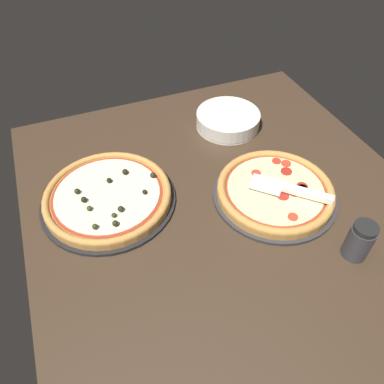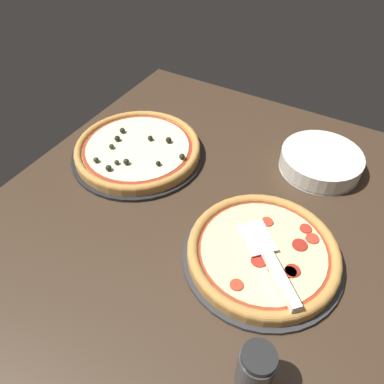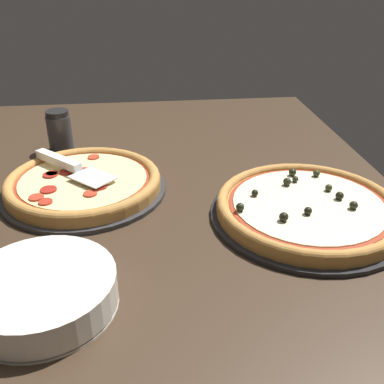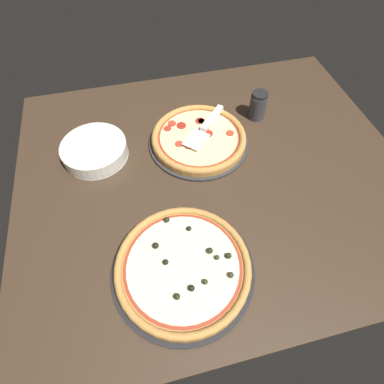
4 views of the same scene
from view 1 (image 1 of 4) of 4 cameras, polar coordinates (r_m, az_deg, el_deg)
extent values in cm
cube|color=#38281C|center=(111.64, 6.26, -3.95)|extent=(136.33, 116.29, 3.60)
cylinder|color=#2D2D30|center=(116.74, 12.40, -0.48)|extent=(37.48, 37.48, 1.00)
cylinder|color=#B77F3D|center=(115.66, 12.52, 0.05)|extent=(35.23, 35.23, 2.07)
torus|color=#B77F3D|center=(114.94, 12.60, 0.41)|extent=(35.23, 35.23, 2.51)
cylinder|color=maroon|center=(114.89, 12.60, 0.43)|extent=(30.63, 30.63, 0.15)
cylinder|color=beige|center=(114.80, 12.61, 0.48)|extent=(28.89, 28.89, 0.40)
cylinder|color=#B73823|center=(123.51, 14.15, 4.25)|extent=(3.12, 3.12, 0.40)
cylinder|color=#B73823|center=(107.80, 15.13, -3.67)|extent=(2.87, 2.87, 0.40)
cylinder|color=maroon|center=(115.47, 9.66, 1.66)|extent=(2.97, 2.97, 0.40)
cylinder|color=maroon|center=(112.72, 13.69, -0.54)|extent=(3.62, 3.62, 0.40)
cylinder|color=#AD2D1E|center=(123.68, 12.75, 4.63)|extent=(2.86, 2.86, 0.40)
cylinder|color=maroon|center=(114.52, 15.32, -0.05)|extent=(3.31, 3.31, 0.40)
cylinder|color=#B73823|center=(118.13, 9.74, 2.87)|extent=(2.91, 2.91, 0.40)
cylinder|color=maroon|center=(116.99, 16.42, 0.84)|extent=(3.38, 3.38, 0.40)
cylinder|color=maroon|center=(120.65, 14.18, 3.07)|extent=(3.52, 3.52, 0.40)
cylinder|color=#AD2D1E|center=(116.46, 16.47, 0.58)|extent=(2.92, 2.92, 0.40)
cylinder|color=black|center=(115.31, -12.56, -1.25)|extent=(40.27, 40.27, 1.00)
cylinder|color=#B77F3D|center=(114.20, -12.68, -0.72)|extent=(37.86, 37.86, 2.11)
torus|color=#B77F3D|center=(113.45, -12.76, -0.35)|extent=(37.86, 37.86, 2.17)
cylinder|color=maroon|center=(113.40, -12.77, -0.32)|extent=(32.91, 32.91, 0.15)
cylinder|color=beige|center=(113.31, -12.78, -0.28)|extent=(31.04, 31.04, 0.40)
sphere|color=black|center=(111.88, -16.15, -1.12)|extent=(1.72, 1.72, 1.72)
sphere|color=black|center=(114.88, -17.10, 0.11)|extent=(1.69, 1.69, 1.69)
sphere|color=black|center=(117.61, -10.16, 3.06)|extent=(1.81, 1.81, 1.81)
sphere|color=#282D19|center=(105.99, -11.83, -3.48)|extent=(1.40, 1.40, 1.40)
sphere|color=black|center=(110.68, -7.23, 0.02)|extent=(1.43, 1.43, 1.43)
sphere|color=black|center=(115.32, -5.99, 2.57)|extent=(1.72, 1.72, 1.72)
sphere|color=black|center=(115.87, -12.51, 1.74)|extent=(1.59, 1.59, 1.59)
sphere|color=#282D19|center=(109.22, -15.37, -2.42)|extent=(1.53, 1.53, 1.53)
sphere|color=#282D19|center=(104.37, -14.57, -5.12)|extent=(1.60, 1.60, 1.60)
sphere|color=black|center=(106.94, -10.81, -2.54)|extent=(1.75, 1.75, 1.75)
sphere|color=black|center=(103.74, -11.61, -4.71)|extent=(1.74, 1.74, 1.74)
cube|color=silver|center=(113.83, 11.26, 1.12)|extent=(11.39, 11.46, 0.24)
cube|color=white|center=(112.88, 17.20, -0.21)|extent=(11.76, 12.07, 2.00)
cylinder|color=silver|center=(142.12, 5.42, 10.08)|extent=(23.24, 23.24, 0.70)
cylinder|color=silver|center=(141.71, 5.44, 10.31)|extent=(23.24, 23.24, 0.70)
cylinder|color=silver|center=(141.31, 5.46, 10.54)|extent=(23.24, 23.24, 0.70)
cylinder|color=silver|center=(140.91, 5.48, 10.77)|extent=(23.24, 23.24, 0.70)
cylinder|color=silver|center=(140.51, 5.50, 11.01)|extent=(23.24, 23.24, 0.70)
cylinder|color=silver|center=(140.11, 5.52, 11.24)|extent=(23.24, 23.24, 0.70)
cylinder|color=silver|center=(139.72, 5.54, 11.48)|extent=(23.24, 23.24, 0.70)
cylinder|color=silver|center=(139.33, 5.56, 11.72)|extent=(23.24, 23.24, 0.70)
cylinder|color=#333338|center=(106.11, 24.07, -6.99)|extent=(6.61, 6.61, 10.00)
cylinder|color=black|center=(101.99, 25.01, -5.03)|extent=(6.08, 6.08, 1.40)
camera|label=2|loc=(0.65, 60.90, 15.74)|focal=35.00mm
camera|label=3|loc=(1.66, -9.62, 33.55)|focal=42.00mm
camera|label=4|loc=(0.89, -48.18, 33.86)|focal=28.00mm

